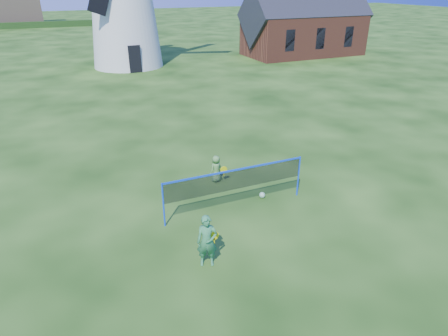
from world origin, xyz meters
TOP-DOWN VIEW (x-y plane):
  - ground at (0.00, 0.00)m, footprint 220.00×220.00m
  - chapel at (20.29, 25.74)m, footprint 12.59×6.10m
  - badminton_net at (0.48, 0.17)m, footprint 5.05×0.05m
  - player_girl at (-1.44, -2.12)m, footprint 0.75×0.54m
  - player_boy at (0.70, 2.39)m, footprint 0.66×0.49m
  - play_ball at (1.72, 0.51)m, footprint 0.22×0.22m

SIDE VIEW (x-z plane):
  - ground at x=0.00m, z-range 0.00..0.00m
  - play_ball at x=1.72m, z-range 0.00..0.22m
  - player_boy at x=0.70m, z-range 0.00..1.07m
  - player_girl at x=-1.44m, z-range 0.00..1.55m
  - badminton_net at x=0.48m, z-range 0.36..1.91m
  - chapel at x=20.29m, z-range -2.33..8.32m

